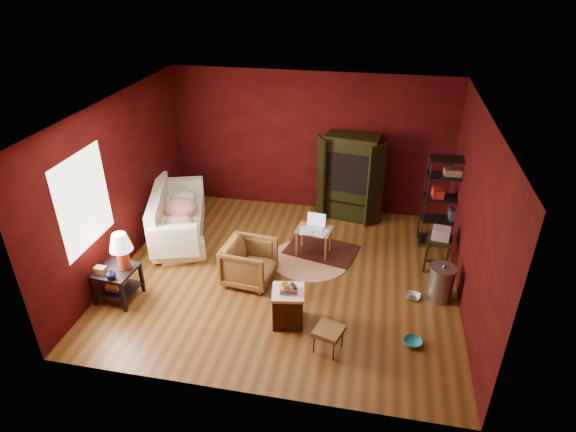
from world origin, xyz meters
name	(u,v)px	position (x,y,z in m)	size (l,w,h in m)	color
room	(283,199)	(-0.04, -0.01, 1.40)	(5.54, 5.04, 2.84)	brown
sofa	(180,219)	(-2.16, 0.81, 0.38)	(1.92, 0.56, 0.75)	white
armchair	(249,261)	(-0.53, -0.28, 0.39)	(0.75, 0.70, 0.77)	black
pet_bowl_steel	(414,292)	(2.06, -0.23, 0.12)	(0.23, 0.06, 0.23)	silver
pet_bowl_turquoise	(414,338)	(2.03, -1.27, 0.13)	(0.25, 0.08, 0.25)	#24ACA8
vase	(111,274)	(-2.32, -1.32, 0.61)	(0.15, 0.16, 0.15)	#0C153C
mug	(285,286)	(0.24, -1.20, 0.68)	(0.13, 0.10, 0.13)	#F2D776
side_table	(119,261)	(-2.33, -1.07, 0.67)	(0.61, 0.61, 1.12)	black
sofa_cushions	(176,218)	(-2.21, 0.74, 0.43)	(1.41, 2.24, 0.88)	white
hamper	(288,306)	(0.27, -1.14, 0.29)	(0.52, 0.52, 0.64)	#3E230E
footstool	(329,332)	(0.90, -1.58, 0.31)	(0.45, 0.45, 0.36)	black
rug_round	(310,259)	(0.33, 0.52, 0.01)	(1.64, 1.64, 0.01)	beige
rug_oriental	(321,250)	(0.48, 0.84, 0.02)	(1.38, 1.07, 0.01)	#4F1C15
laptop_desk	(314,231)	(0.36, 0.71, 0.46)	(0.64, 0.52, 0.74)	#A37B4A
tv_armoire	(350,176)	(0.84, 2.22, 0.89)	(1.33, 0.85, 1.71)	black
wire_shelving	(449,199)	(2.61, 1.49, 0.92)	(0.85, 0.41, 1.68)	black
small_stand	(440,239)	(2.45, 0.65, 0.59)	(0.46, 0.46, 0.79)	black
trash_can	(441,283)	(2.45, -0.16, 0.29)	(0.51, 0.51, 0.63)	#969A9D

